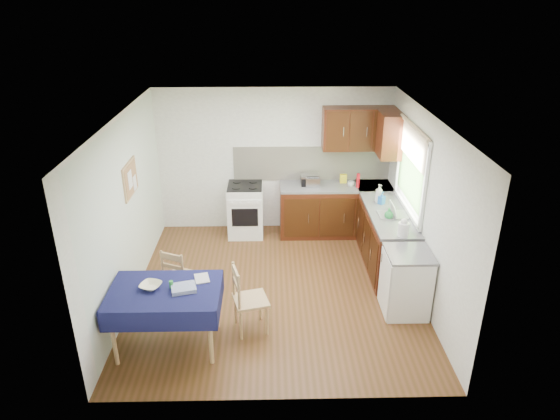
{
  "coord_description": "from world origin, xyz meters",
  "views": [
    {
      "loc": [
        -0.08,
        -6.09,
        3.98
      ],
      "look_at": [
        0.06,
        0.27,
        1.13
      ],
      "focal_mm": 32.0,
      "sensor_mm": 36.0,
      "label": 1
    }
  ],
  "objects_px": {
    "sandwich_press": "(310,180)",
    "kettle": "(403,228)",
    "chair_far": "(179,275)",
    "dish_rack": "(393,214)",
    "toaster": "(313,182)",
    "dining_table": "(165,297)",
    "chair_near": "(247,297)"
  },
  "relations": [
    {
      "from": "chair_near",
      "to": "sandwich_press",
      "type": "relative_size",
      "value": 3.15
    },
    {
      "from": "dining_table",
      "to": "chair_far",
      "type": "distance_m",
      "value": 0.89
    },
    {
      "from": "chair_far",
      "to": "dish_rack",
      "type": "distance_m",
      "value": 3.2
    },
    {
      "from": "kettle",
      "to": "dining_table",
      "type": "bearing_deg",
      "value": -160.38
    },
    {
      "from": "toaster",
      "to": "kettle",
      "type": "height_order",
      "value": "kettle"
    },
    {
      "from": "chair_far",
      "to": "dish_rack",
      "type": "xyz_separation_m",
      "value": [
        3.04,
        0.87,
        0.47
      ]
    },
    {
      "from": "sandwich_press",
      "to": "kettle",
      "type": "xyz_separation_m",
      "value": [
        1.12,
        -1.95,
        0.03
      ]
    },
    {
      "from": "chair_far",
      "to": "chair_near",
      "type": "distance_m",
      "value": 1.11
    },
    {
      "from": "dish_rack",
      "to": "toaster",
      "type": "bearing_deg",
      "value": 149.47
    },
    {
      "from": "chair_near",
      "to": "kettle",
      "type": "distance_m",
      "value": 2.3
    },
    {
      "from": "dining_table",
      "to": "dish_rack",
      "type": "height_order",
      "value": "dish_rack"
    },
    {
      "from": "dish_rack",
      "to": "chair_far",
      "type": "bearing_deg",
      "value": -147.09
    },
    {
      "from": "dining_table",
      "to": "sandwich_press",
      "type": "bearing_deg",
      "value": 67.41
    },
    {
      "from": "chair_far",
      "to": "toaster",
      "type": "relative_size",
      "value": 3.6
    },
    {
      "from": "sandwich_press",
      "to": "chair_far",
      "type": "bearing_deg",
      "value": -145.56
    },
    {
      "from": "chair_near",
      "to": "sandwich_press",
      "type": "xyz_separation_m",
      "value": [
        0.97,
        2.76,
        0.5
      ]
    },
    {
      "from": "toaster",
      "to": "sandwich_press",
      "type": "relative_size",
      "value": 0.82
    },
    {
      "from": "toaster",
      "to": "sandwich_press",
      "type": "xyz_separation_m",
      "value": [
        -0.04,
        0.11,
        -0.0
      ]
    },
    {
      "from": "kettle",
      "to": "sandwich_press",
      "type": "bearing_deg",
      "value": 119.84
    },
    {
      "from": "chair_far",
      "to": "chair_near",
      "type": "relative_size",
      "value": 0.93
    },
    {
      "from": "dining_table",
      "to": "chair_near",
      "type": "height_order",
      "value": "chair_near"
    },
    {
      "from": "dining_table",
      "to": "chair_far",
      "type": "height_order",
      "value": "chair_far"
    },
    {
      "from": "chair_far",
      "to": "kettle",
      "type": "relative_size",
      "value": 3.36
    },
    {
      "from": "toaster",
      "to": "dish_rack",
      "type": "relative_size",
      "value": 0.57
    },
    {
      "from": "chair_near",
      "to": "sandwich_press",
      "type": "distance_m",
      "value": 2.97
    },
    {
      "from": "chair_near",
      "to": "sandwich_press",
      "type": "height_order",
      "value": "sandwich_press"
    },
    {
      "from": "dining_table",
      "to": "toaster",
      "type": "bearing_deg",
      "value": 65.82
    },
    {
      "from": "chair_far",
      "to": "kettle",
      "type": "distance_m",
      "value": 3.09
    },
    {
      "from": "kettle",
      "to": "toaster",
      "type": "bearing_deg",
      "value": 120.32
    },
    {
      "from": "chair_near",
      "to": "dish_rack",
      "type": "bearing_deg",
      "value": -69.91
    },
    {
      "from": "dining_table",
      "to": "kettle",
      "type": "bearing_deg",
      "value": 29.26
    },
    {
      "from": "sandwich_press",
      "to": "kettle",
      "type": "height_order",
      "value": "kettle"
    }
  ]
}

